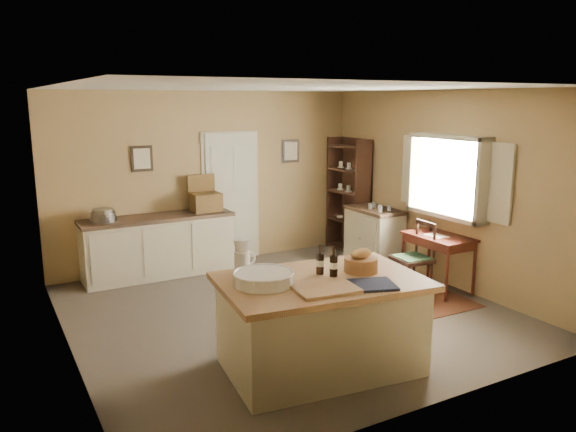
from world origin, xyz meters
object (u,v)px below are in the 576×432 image
right_cabinet (374,236)px  shelving_unit (350,195)px  work_island (320,321)px  desk_chair (412,259)px  sideboard (159,244)px  writing_desk (438,242)px

right_cabinet → shelving_unit: shelving_unit is taller
work_island → desk_chair: 2.52m
desk_chair → right_cabinet: bearing=77.4°
sideboard → writing_desk: sideboard is taller
work_island → writing_desk: work_island is taller
writing_desk → right_cabinet: size_ratio=0.94×
work_island → right_cabinet: 3.69m
writing_desk → shelving_unit: size_ratio=0.48×
sideboard → right_cabinet: 3.31m
writing_desk → desk_chair: desk_chair is taller
sideboard → right_cabinet: size_ratio=2.23×
right_cabinet → shelving_unit: size_ratio=0.51×
work_island → writing_desk: 2.90m
sideboard → shelving_unit: 3.33m
work_island → writing_desk: size_ratio=2.18×
desk_chair → right_cabinet: right_cabinet is taller
desk_chair → shelving_unit: (0.58, 2.25, 0.48)m
work_island → writing_desk: bearing=30.7°
writing_desk → desk_chair: size_ratio=0.97×
right_cabinet → shelving_unit: (0.15, 0.88, 0.51)m
shelving_unit → right_cabinet: bearing=-99.8°
sideboard → writing_desk: size_ratio=2.37×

